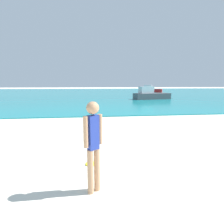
% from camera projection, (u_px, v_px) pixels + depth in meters
% --- Properties ---
extents(water, '(160.00, 60.00, 0.06)m').
position_uv_depth(water, '(96.00, 92.00, 40.25)').
color(water, teal).
rests_on(water, ground).
extents(person_standing, '(0.34, 0.26, 1.70)m').
position_uv_depth(person_standing, '(93.00, 142.00, 3.20)').
color(person_standing, tan).
rests_on(person_standing, ground).
extents(frisbee, '(0.27, 0.27, 0.03)m').
position_uv_depth(frisbee, '(91.00, 164.00, 4.47)').
color(frisbee, yellow).
rests_on(frisbee, ground).
extents(boat_near, '(4.84, 2.28, 1.58)m').
position_uv_depth(boat_near, '(151.00, 95.00, 22.52)').
color(boat_near, '#4C4C51').
rests_on(boat_near, water).
extents(boat_far, '(4.75, 3.45, 1.56)m').
position_uv_depth(boat_far, '(151.00, 90.00, 40.84)').
color(boat_far, red).
rests_on(boat_far, water).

